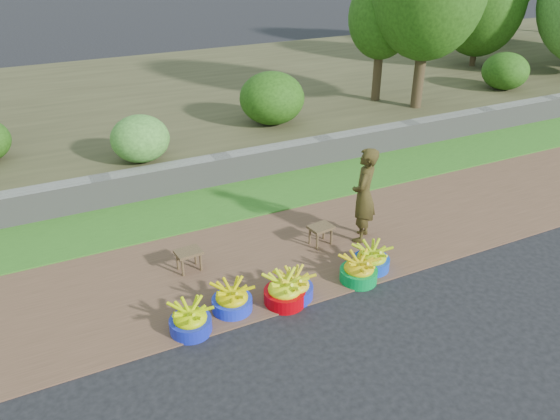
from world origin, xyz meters
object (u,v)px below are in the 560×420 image
basin_a (190,320)px  basin_d (294,287)px  basin_e (359,270)px  stool_right (321,230)px  stool_left (189,255)px  vendor_woman (364,195)px  basin_c (285,291)px  basin_b (232,299)px  basin_f (371,259)px

basin_a → basin_d: size_ratio=1.00×
basin_e → stool_right: size_ratio=1.35×
stool_left → vendor_woman: (2.70, -0.34, 0.50)m
basin_c → basin_d: 0.16m
basin_b → stool_left: (-0.21, 1.11, 0.10)m
basin_e → stool_right: 1.07m
basin_a → stool_right: 2.65m
basin_e → basin_f: size_ratio=1.00×
basin_c → basin_d: (0.16, 0.04, -0.01)m
basin_a → basin_e: basin_e is taller
basin_a → basin_d: 1.44m
basin_b → vendor_woman: bearing=17.3°
basin_d → basin_f: 1.31m
vendor_woman → stool_right: bearing=-55.4°
basin_c → basin_e: size_ratio=1.04×
basin_c → basin_d: size_ratio=1.06×
basin_d → vendor_woman: bearing=28.1°
stool_right → basin_e: bearing=-90.5°
stool_right → basin_d: bearing=-134.6°
basin_e → basin_a: bearing=179.8°
basin_f → basin_a: bearing=-176.8°
basin_c → stool_left: 1.55m
basin_b → basin_e: bearing=-5.1°
basin_e → stool_left: 2.40m
basin_d → stool_left: 1.61m
basin_c → vendor_woman: 2.12m
basin_f → basin_d: bearing=-175.4°
basin_e → stool_left: (-2.03, 1.28, 0.10)m
vendor_woman → basin_d: bearing=-16.3°
basin_a → basin_c: bearing=0.1°
basin_b → stool_left: 1.14m
basin_c → vendor_woman: (1.81, 0.93, 0.59)m
stool_right → stool_left: bearing=174.2°
basin_c → basin_e: 1.14m
basin_c → basin_e: basin_c is taller
basin_b → stool_right: 2.04m
stool_left → basin_e: bearing=-32.2°
basin_b → basin_a: bearing=-165.5°
basin_d → stool_right: basin_d is taller
stool_left → stool_right: bearing=-5.8°
basin_b → basin_d: 0.84m
basin_c → stool_left: size_ratio=1.44×
stool_left → basin_d: bearing=-49.5°
basin_b → vendor_woman: size_ratio=0.34×
basin_c → stool_right: basin_c is taller
basin_f → basin_c: bearing=-174.2°
basin_a → vendor_woman: vendor_woman is taller
basin_c → stool_right: size_ratio=1.41×
basin_d → vendor_woman: size_ratio=0.34×
stool_right → vendor_woman: 0.84m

